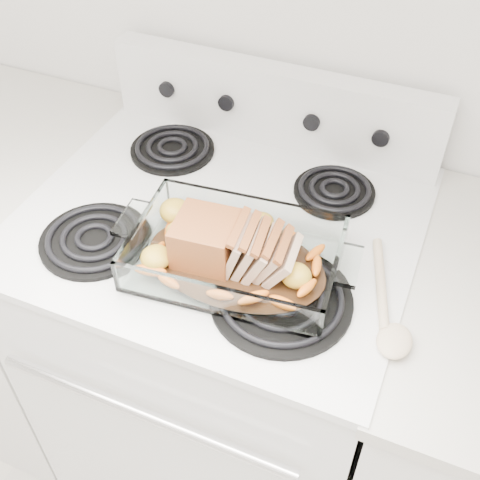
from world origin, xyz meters
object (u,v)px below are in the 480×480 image
at_px(electric_range, 224,349).
at_px(baking_dish, 236,259).
at_px(pork_roast, 224,243).
at_px(counter_left, 12,277).

relative_size(electric_range, baking_dish, 3.06).
bearing_deg(baking_dish, pork_roast, 174.08).
height_order(electric_range, baking_dish, electric_range).
bearing_deg(pork_roast, baking_dish, -21.77).
bearing_deg(counter_left, baking_dish, -9.11).
relative_size(electric_range, counter_left, 1.20).
distance_m(baking_dish, pork_roast, 0.04).
xyz_separation_m(electric_range, pork_roast, (0.07, -0.12, 0.51)).
bearing_deg(counter_left, electric_range, 0.10).
relative_size(baking_dish, pork_roast, 1.65).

